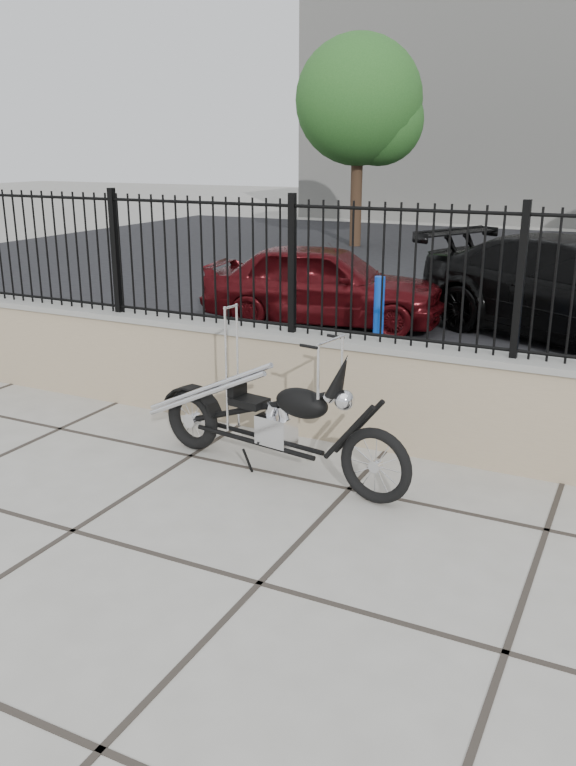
{
  "coord_description": "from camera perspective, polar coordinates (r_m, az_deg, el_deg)",
  "views": [
    {
      "loc": [
        1.95,
        -3.54,
        2.58
      ],
      "look_at": [
        -0.7,
        1.82,
        0.7
      ],
      "focal_mm": 35.0,
      "sensor_mm": 36.0,
      "label": 1
    }
  ],
  "objects": [
    {
      "name": "ground_plane",
      "position": [
        4.8,
        -2.19,
        -15.06
      ],
      "size": [
        90.0,
        90.0,
        0.0
      ],
      "primitive_type": "plane",
      "color": "#99968E",
      "rests_on": "ground"
    },
    {
      "name": "parking_lot",
      "position": [
        16.37,
        19.34,
        7.43
      ],
      "size": [
        30.0,
        30.0,
        0.0
      ],
      "primitive_type": "plane",
      "color": "black",
      "rests_on": "ground"
    },
    {
      "name": "retaining_wall",
      "position": [
        6.69,
        8.02,
        -1.0
      ],
      "size": [
        14.0,
        0.36,
        0.96
      ],
      "primitive_type": "cube",
      "color": "gray",
      "rests_on": "ground_plane"
    },
    {
      "name": "iron_fence",
      "position": [
        6.43,
        8.43,
        8.16
      ],
      "size": [
        14.0,
        0.08,
        1.2
      ],
      "primitive_type": "cube",
      "color": "black",
      "rests_on": "retaining_wall"
    },
    {
      "name": "chopper_motorcycle",
      "position": [
        6.02,
        -1.27,
        -0.77
      ],
      "size": [
        2.35,
        0.77,
        1.39
      ],
      "primitive_type": null,
      "rotation": [
        0.0,
        0.0,
        -0.16
      ],
      "color": "black",
      "rests_on": "ground_plane"
    },
    {
      "name": "car_red",
      "position": [
        11.41,
        2.76,
        7.58
      ],
      "size": [
        3.84,
        2.04,
        1.24
      ],
      "primitive_type": "imported",
      "rotation": [
        0.0,
        0.0,
        1.73
      ],
      "color": "#44090D",
      "rests_on": "parking_lot"
    },
    {
      "name": "bollard_a",
      "position": [
        9.36,
        6.92,
        4.79
      ],
      "size": [
        0.16,
        0.16,
        1.09
      ],
      "primitive_type": "cylinder",
      "rotation": [
        0.0,
        0.0,
        0.26
      ],
      "color": "#0C1DC1",
      "rests_on": "ground_plane"
    },
    {
      "name": "tree_left",
      "position": [
        21.02,
        5.44,
        21.11
      ],
      "size": [
        3.33,
        3.33,
        5.62
      ],
      "rotation": [
        0.0,
        0.0,
        -0.14
      ],
      "color": "#382619",
      "rests_on": "ground_plane"
    }
  ]
}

